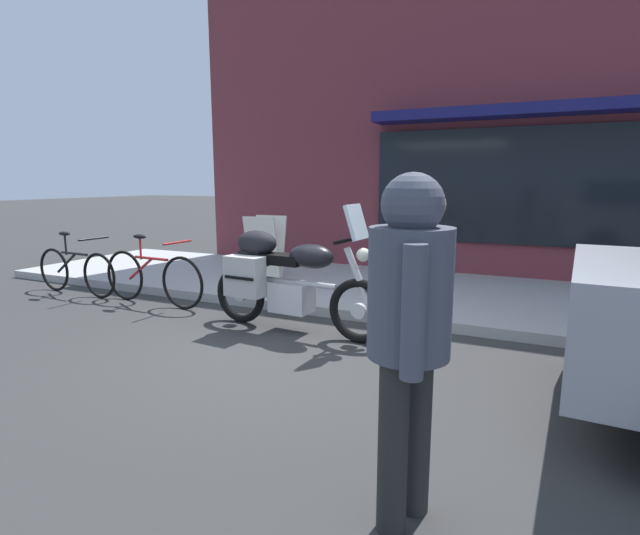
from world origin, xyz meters
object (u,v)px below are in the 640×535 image
object	(u,v)px
second_bicycle_by_cafe	(75,270)
parked_bicycle	(152,277)
touring_motorcycle	(284,277)
sandwich_board_sign	(265,247)
pedestrian_walking	(410,311)

from	to	relation	value
second_bicycle_by_cafe	parked_bicycle	bearing A→B (deg)	0.96
parked_bicycle	second_bicycle_by_cafe	xyz separation A→B (m)	(-1.44, -0.02, -0.02)
touring_motorcycle	parked_bicycle	bearing A→B (deg)	172.71
parked_bicycle	sandwich_board_sign	distance (m)	1.85
sandwich_board_sign	pedestrian_walking	bearing A→B (deg)	-51.78
pedestrian_walking	sandwich_board_sign	xyz separation A→B (m)	(-3.44, 4.37, -0.44)
touring_motorcycle	second_bicycle_by_cafe	bearing A→B (deg)	175.99
sandwich_board_sign	touring_motorcycle	bearing A→B (deg)	-53.84
pedestrian_walking	parked_bicycle	bearing A→B (deg)	147.18
second_bicycle_by_cafe	sandwich_board_sign	bearing A→B (deg)	37.85
pedestrian_walking	second_bicycle_by_cafe	distance (m)	6.27
touring_motorcycle	sandwich_board_sign	distance (m)	2.42
touring_motorcycle	second_bicycle_by_cafe	world-z (taller)	touring_motorcycle
pedestrian_walking	sandwich_board_sign	world-z (taller)	pedestrian_walking
touring_motorcycle	parked_bicycle	distance (m)	2.20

